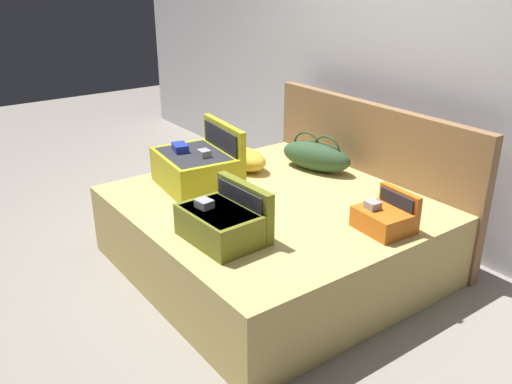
{
  "coord_description": "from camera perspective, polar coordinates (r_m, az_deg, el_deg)",
  "views": [
    {
      "loc": [
        2.62,
        -1.65,
        1.96
      ],
      "look_at": [
        0.0,
        0.27,
        0.6
      ],
      "focal_mm": 38.31,
      "sensor_mm": 36.0,
      "label": 1
    }
  ],
  "objects": [
    {
      "name": "duffel_bag",
      "position": [
        4.18,
        6.29,
        3.79
      ],
      "size": [
        0.62,
        0.39,
        0.29
      ],
      "rotation": [
        0.0,
        0.0,
        0.3
      ],
      "color": "#2D4C2D",
      "rests_on": "bed"
    },
    {
      "name": "back_wall",
      "position": [
        4.27,
        15.57,
        13.08
      ],
      "size": [
        8.0,
        0.1,
        2.6
      ],
      "primitive_type": "cube",
      "color": "silver",
      "rests_on": "ground"
    },
    {
      "name": "pillow_near_headboard",
      "position": [
        4.18,
        -1.34,
        3.5
      ],
      "size": [
        0.46,
        0.29,
        0.17
      ],
      "primitive_type": "ellipsoid",
      "rotation": [
        0.0,
        0.0,
        0.1
      ],
      "color": "gold",
      "rests_on": "bed"
    },
    {
      "name": "headboard",
      "position": [
        4.23,
        11.71,
        2.24
      ],
      "size": [
        1.97,
        0.08,
        1.02
      ],
      "primitive_type": "cube",
      "color": "olive",
      "rests_on": "ground"
    },
    {
      "name": "hard_case_small",
      "position": [
        3.31,
        13.3,
        -2.56
      ],
      "size": [
        0.33,
        0.3,
        0.23
      ],
      "rotation": [
        0.0,
        0.0,
        -0.08
      ],
      "color": "#D16619",
      "rests_on": "bed"
    },
    {
      "name": "ground_plane",
      "position": [
        3.67,
        -3.41,
        -9.58
      ],
      "size": [
        12.0,
        12.0,
        0.0
      ],
      "primitive_type": "plane",
      "color": "gray"
    },
    {
      "name": "bed",
      "position": [
        3.74,
        1.65,
        -4.45
      ],
      "size": [
        1.93,
        1.78,
        0.5
      ],
      "primitive_type": "cube",
      "color": "tan",
      "rests_on": "ground"
    },
    {
      "name": "hard_case_medium",
      "position": [
        3.11,
        -3.44,
        -3.04
      ],
      "size": [
        0.49,
        0.38,
        0.31
      ],
      "rotation": [
        0.0,
        0.0,
        0.04
      ],
      "color": "olive",
      "rests_on": "bed"
    },
    {
      "name": "hard_case_large",
      "position": [
        3.85,
        -6.13,
        2.66
      ],
      "size": [
        0.63,
        0.54,
        0.43
      ],
      "rotation": [
        0.0,
        0.0,
        -0.12
      ],
      "color": "gold",
      "rests_on": "bed"
    }
  ]
}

